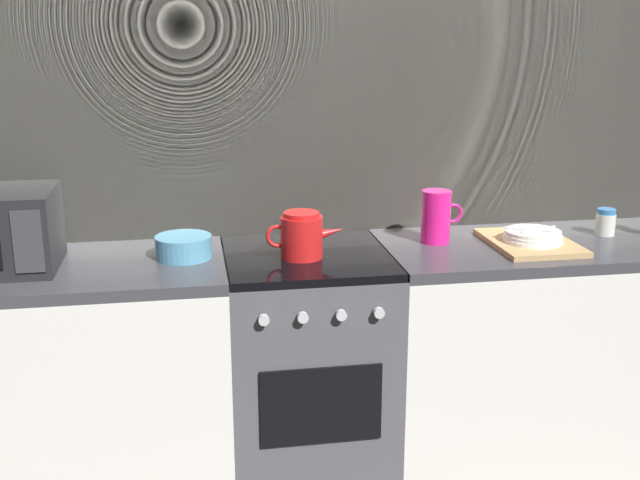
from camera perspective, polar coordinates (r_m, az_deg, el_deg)
The scene contains 10 objects.
ground_plane at distance 3.19m, azimuth -0.88°, elevation -16.74°, with size 8.00×8.00×0.00m, color #47423D.
back_wall at distance 3.05m, azimuth -1.92°, elevation 6.09°, with size 3.60×0.05×2.40m.
counter_left at distance 2.98m, azimuth -18.55°, elevation -10.14°, with size 1.20×0.60×0.90m.
stove_unit at distance 2.97m, azimuth -0.91°, elevation -9.39°, with size 0.60×0.63×0.90m.
counter_right at distance 3.22m, azimuth 15.26°, elevation -7.90°, with size 1.20×0.60×0.90m.
kettle at distance 2.75m, azimuth -1.34°, elevation 0.34°, with size 0.28×0.15×0.17m.
mixing_bowl at distance 2.80m, azimuth -9.98°, elevation -0.50°, with size 0.20×0.20×0.08m, color teal.
pitcher at distance 2.97m, azimuth 8.54°, elevation 1.71°, with size 0.16×0.11×0.20m.
dish_pile at distance 3.01m, azimuth 15.25°, elevation 0.03°, with size 0.30×0.40×0.07m.
spice_jar at distance 3.25m, azimuth 20.23°, elevation 1.24°, with size 0.08×0.08×0.10m.
Camera 1 is at (-0.41, -2.66, 1.70)m, focal length 43.59 mm.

